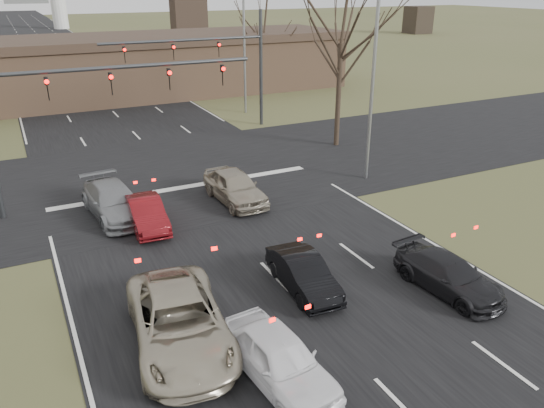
% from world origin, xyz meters
% --- Properties ---
extents(ground, '(360.00, 360.00, 0.00)m').
position_xyz_m(ground, '(0.00, 0.00, 0.00)').
color(ground, '#4A4F2A').
rests_on(ground, ground).
extents(road_main, '(14.00, 300.00, 0.02)m').
position_xyz_m(road_main, '(0.00, 60.00, 0.01)').
color(road_main, black).
rests_on(road_main, ground).
extents(road_cross, '(200.00, 14.00, 0.02)m').
position_xyz_m(road_cross, '(0.00, 15.00, 0.01)').
color(road_cross, black).
rests_on(road_cross, ground).
extents(building, '(42.40, 10.40, 5.30)m').
position_xyz_m(building, '(2.00, 38.00, 2.67)').
color(building, '#8A654A').
rests_on(building, ground).
extents(mast_arm_near, '(12.12, 0.24, 8.00)m').
position_xyz_m(mast_arm_near, '(-5.23, 13.00, 5.07)').
color(mast_arm_near, '#383A3D').
rests_on(mast_arm_near, ground).
extents(mast_arm_far, '(11.12, 0.24, 8.00)m').
position_xyz_m(mast_arm_far, '(6.18, 23.00, 5.02)').
color(mast_arm_far, '#383A3D').
rests_on(mast_arm_far, ground).
extents(streetlight_right_near, '(2.34, 0.25, 10.00)m').
position_xyz_m(streetlight_right_near, '(8.82, 10.00, 5.59)').
color(streetlight_right_near, gray).
rests_on(streetlight_right_near, ground).
extents(streetlight_right_far, '(2.34, 0.25, 10.00)m').
position_xyz_m(streetlight_right_far, '(9.32, 27.00, 5.59)').
color(streetlight_right_far, gray).
rests_on(streetlight_right_far, ground).
extents(tree_right_far, '(5.40, 5.40, 9.00)m').
position_xyz_m(tree_right_far, '(15.00, 35.00, 6.96)').
color(tree_right_far, black).
rests_on(tree_right_far, ground).
extents(car_silver_suv, '(3.26, 5.86, 1.55)m').
position_xyz_m(car_silver_suv, '(-4.14, 0.82, 0.78)').
color(car_silver_suv, '#B0A68E').
rests_on(car_silver_suv, ground).
extents(car_white_sedan, '(2.02, 4.20, 1.38)m').
position_xyz_m(car_white_sedan, '(-2.26, -1.76, 0.69)').
color(car_white_sedan, white).
rests_on(car_white_sedan, ground).
extents(car_black_hatch, '(1.54, 3.79, 1.22)m').
position_xyz_m(car_black_hatch, '(0.50, 1.86, 0.61)').
color(car_black_hatch, black).
rests_on(car_black_hatch, ground).
extents(car_charcoal_sedan, '(2.03, 4.24, 1.19)m').
position_xyz_m(car_charcoal_sedan, '(4.86, -0.38, 0.60)').
color(car_charcoal_sedan, black).
rests_on(car_charcoal_sedan, ground).
extents(car_grey_ahead, '(2.48, 5.14, 1.44)m').
position_xyz_m(car_grey_ahead, '(-4.00, 10.98, 0.72)').
color(car_grey_ahead, gray).
rests_on(car_grey_ahead, ground).
extents(car_red_ahead, '(1.53, 3.91, 1.27)m').
position_xyz_m(car_red_ahead, '(-3.00, 9.18, 0.63)').
color(car_red_ahead, '#620E12').
rests_on(car_red_ahead, ground).
extents(car_silver_ahead, '(1.97, 4.55, 1.53)m').
position_xyz_m(car_silver_ahead, '(1.49, 10.13, 0.76)').
color(car_silver_ahead, '#9E9480').
rests_on(car_silver_ahead, ground).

